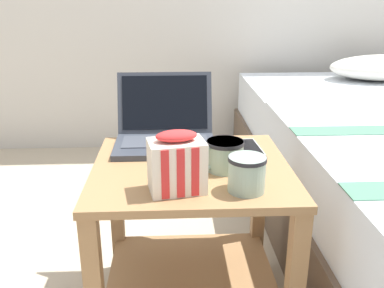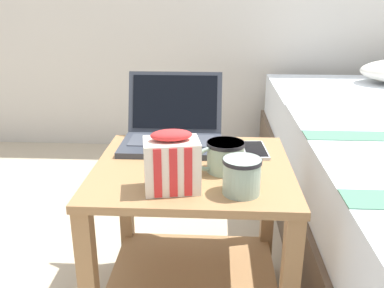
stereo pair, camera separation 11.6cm
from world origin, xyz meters
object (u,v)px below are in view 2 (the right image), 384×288
object	(u,v)px
snack_bag	(172,163)
cell_phone	(255,150)
laptop	(173,130)
mug_front_right	(225,155)
mug_front_left	(242,174)

from	to	relation	value
snack_bag	cell_phone	size ratio (longest dim) A/B	1.00
laptop	mug_front_right	xyz separation A→B (m)	(0.17, -0.22, 0.00)
mug_front_left	snack_bag	xyz separation A→B (m)	(-0.17, 0.01, 0.02)
mug_front_left	snack_bag	world-z (taller)	snack_bag
laptop	snack_bag	distance (m)	0.35
laptop	mug_front_left	bearing A→B (deg)	-59.94
mug_front_left	mug_front_right	distance (m)	0.14
snack_bag	cell_phone	xyz separation A→B (m)	(0.23, 0.28, -0.07)
mug_front_left	snack_bag	bearing A→B (deg)	176.98
mug_front_left	mug_front_right	bearing A→B (deg)	107.24
laptop	cell_phone	world-z (taller)	laptop
mug_front_right	snack_bag	size ratio (longest dim) A/B	0.85
mug_front_left	mug_front_right	size ratio (longest dim) A/B	0.91
laptop	snack_bag	bearing A→B (deg)	-84.66
laptop	mug_front_left	xyz separation A→B (m)	(0.21, -0.36, 0.01)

